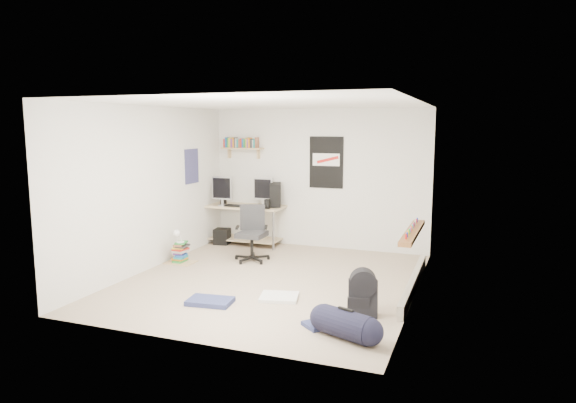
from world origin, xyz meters
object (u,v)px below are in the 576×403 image
(desk, at_px, (242,224))
(backpack, at_px, (363,298))
(duffel_bag, at_px, (345,325))
(book_stack, at_px, (180,254))
(office_chair, at_px, (252,231))

(desk, height_order, backpack, desk)
(backpack, relative_size, duffel_bag, 0.75)
(backpack, height_order, book_stack, backpack)
(backpack, relative_size, book_stack, 1.03)
(duffel_bag, distance_m, book_stack, 3.79)
(book_stack, bearing_deg, duffel_bag, -31.44)
(office_chair, bearing_deg, duffel_bag, -68.59)
(book_stack, bearing_deg, desk, 78.13)
(duffel_bag, bearing_deg, backpack, 109.72)
(desk, xyz_separation_m, duffel_bag, (2.90, -3.58, -0.22))
(office_chair, xyz_separation_m, book_stack, (-1.03, -0.52, -0.34))
(office_chair, bearing_deg, desk, 102.87)
(office_chair, xyz_separation_m, duffel_bag, (2.20, -2.50, -0.35))
(backpack, bearing_deg, office_chair, 126.19)
(backpack, height_order, duffel_bag, duffel_bag)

